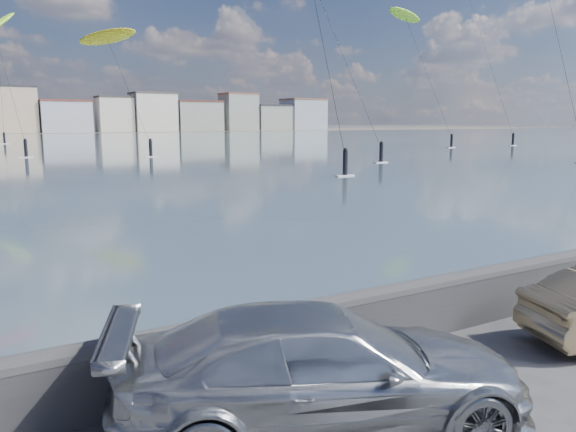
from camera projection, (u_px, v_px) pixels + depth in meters
name	position (u px, v px, depth m)	size (l,w,h in m)	color
seawall	(274.00, 337.00, 8.62)	(400.00, 0.36, 1.08)	#28282B
car_silver	(323.00, 369.00, 7.09)	(2.16, 5.31, 1.54)	#A2A4A9
kitesurfer_0	(406.00, 18.00, 82.60)	(7.99, 10.67, 20.35)	#8CD826
kitesurfer_19	(107.00, 39.00, 66.95)	(7.06, 16.52, 15.05)	yellow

